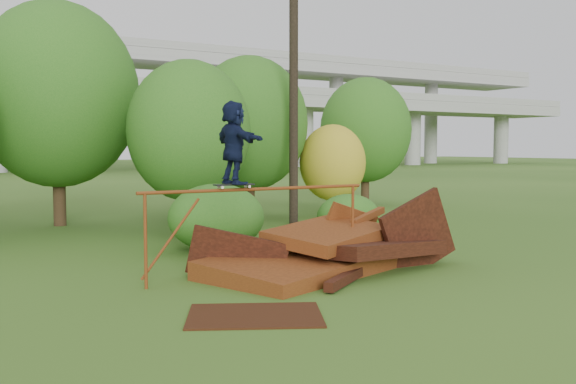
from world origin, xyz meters
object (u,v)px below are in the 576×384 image
scrap_pile (325,254)px  skater (234,142)px  flat_plate (255,315)px  utility_pole (294,51)px

scrap_pile → skater: bearing=173.9°
flat_plate → utility_pole: utility_pole is taller
scrap_pile → flat_plate: scrap_pile is taller
utility_pole → scrap_pile: bearing=-116.3°
scrap_pile → flat_plate: (-2.85, -2.38, -0.33)m
scrap_pile → flat_plate: 3.73m
skater → utility_pole: 8.97m
flat_plate → utility_pole: (6.22, 9.20, 5.52)m
skater → utility_pole: (5.30, 6.61, 2.94)m
scrap_pile → skater: (-1.93, 0.21, 2.24)m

